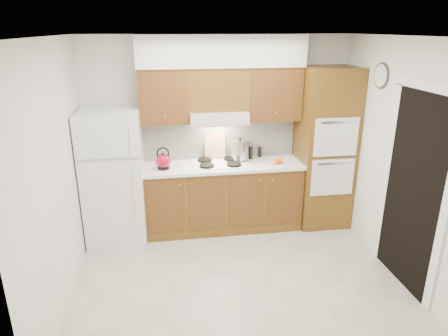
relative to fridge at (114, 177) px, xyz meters
name	(u,v)px	position (x,y,z in m)	size (l,w,h in m)	color
floor	(237,275)	(1.41, -1.14, -0.86)	(3.60, 3.60, 0.00)	#B9B1A1
ceiling	(240,36)	(1.41, -1.14, 1.74)	(3.60, 3.60, 0.00)	white
wall_back	(218,133)	(1.41, 0.36, 0.44)	(3.60, 0.02, 2.60)	white
wall_left	(56,178)	(-0.40, -1.14, 0.44)	(0.02, 3.00, 2.60)	white
wall_right	(398,160)	(3.21, -1.14, 0.44)	(0.02, 3.00, 2.60)	white
fridge	(114,177)	(0.00, 0.00, 0.00)	(0.75, 0.72, 1.72)	white
base_cabinets	(223,197)	(1.43, 0.06, -0.41)	(2.11, 0.60, 0.90)	brown
countertop	(223,166)	(1.43, 0.05, 0.06)	(2.13, 0.62, 0.04)	white
backsplash	(220,138)	(1.43, 0.34, 0.36)	(2.11, 0.03, 0.56)	white
oven_cabinet	(324,148)	(2.85, 0.03, 0.24)	(0.70, 0.65, 2.20)	brown
upper_cab_left	(164,96)	(0.69, 0.19, 0.99)	(0.63, 0.33, 0.70)	brown
upper_cab_right	(273,93)	(2.12, 0.19, 0.99)	(0.73, 0.33, 0.70)	brown
range_hood	(218,117)	(1.38, 0.13, 0.71)	(0.75, 0.45, 0.15)	silver
upper_cab_over_hood	(217,89)	(1.38, 0.19, 1.06)	(0.75, 0.33, 0.55)	brown
soffit	(221,51)	(1.43, 0.18, 1.54)	(2.13, 0.36, 0.40)	silver
cooktop	(219,163)	(1.38, 0.07, 0.09)	(0.74, 0.50, 0.01)	white
doorway	(413,193)	(3.19, -1.49, 0.19)	(0.02, 0.90, 2.10)	black
wall_clock	(381,76)	(3.19, -0.59, 1.29)	(0.30, 0.30, 0.02)	#3F3833
kettle	(163,161)	(0.64, -0.02, 0.19)	(0.19, 0.19, 0.19)	maroon
cutting_board	(215,145)	(1.35, 0.30, 0.28)	(0.29, 0.02, 0.38)	tan
stock_pot	(240,149)	(1.68, 0.18, 0.24)	(0.24, 0.24, 0.25)	#AAABAF
condiment_a	(243,153)	(1.73, 0.21, 0.18)	(0.06, 0.06, 0.20)	black
condiment_b	(251,153)	(1.85, 0.22, 0.17)	(0.05, 0.05, 0.18)	black
condiment_c	(260,152)	(2.00, 0.29, 0.15)	(0.05, 0.05, 0.14)	black
orange_near	(280,160)	(2.19, -0.03, 0.12)	(0.09, 0.09, 0.09)	orange
orange_far	(276,161)	(2.14, -0.06, 0.12)	(0.08, 0.08, 0.08)	orange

